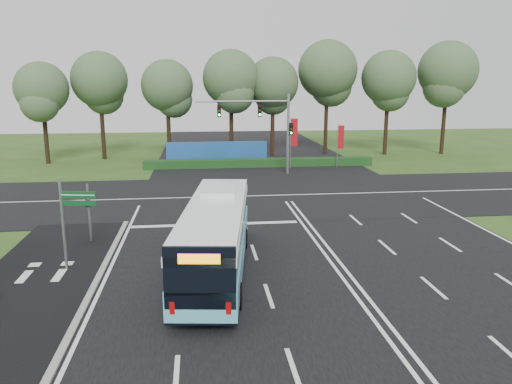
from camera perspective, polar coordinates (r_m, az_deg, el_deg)
The scene contains 14 objects.
ground at distance 24.63m, azimuth 7.49°, elevation -6.64°, with size 120.00×120.00×0.00m, color #2C4B19.
road_main at distance 24.63m, azimuth 7.49°, elevation -6.60°, with size 20.00×120.00×0.04m, color black.
road_cross at distance 35.94m, azimuth 2.87°, elevation -0.39°, with size 120.00×14.00×0.05m, color black.
bike_path at distance 22.15m, azimuth -24.01°, elevation -9.82°, with size 5.00×18.00×0.06m, color black.
kerb_strip at distance 21.54m, azimuth -17.83°, elevation -9.86°, with size 0.25×18.00×0.12m, color gray.
city_bus at distance 21.32m, azimuth -4.60°, elevation -4.99°, with size 3.78×11.55×3.26m.
pedestrian_signal at distance 26.58m, azimuth -18.55°, elevation -2.05°, with size 0.24×0.40×3.03m.
street_sign at distance 22.66m, azimuth -20.50°, elevation -2.27°, with size 1.57×0.37×4.08m.
banner_flag_mid at distance 46.90m, azimuth 4.27°, elevation 6.45°, with size 0.71×0.10×4.81m.
banner_flag_right at distance 48.11m, azimuth 9.59°, elevation 5.95°, with size 0.59×0.20×4.11m.
traffic_light_gantry at distance 43.60m, azimuth 1.36°, elevation 8.06°, with size 8.41×0.28×7.00m.
hedge at distance 48.02m, azimuth 0.43°, elevation 3.35°, with size 22.00×1.20×0.80m, color #153413.
blue_hoarding at distance 50.06m, azimuth -4.49°, elevation 4.50°, with size 10.00×0.30×2.20m, color #1C5099.
eucalyptus_row at distance 54.43m, azimuth 2.18°, elevation 12.92°, with size 48.36×9.36×12.57m.
Camera 1 is at (-5.83, -22.55, 8.03)m, focal length 35.00 mm.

